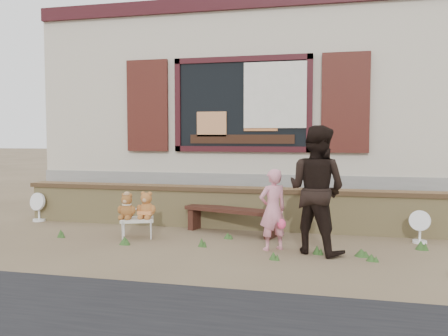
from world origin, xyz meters
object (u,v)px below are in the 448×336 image
(bench, at_px, (231,215))
(teddy_bear_right, at_px, (147,204))
(adult, at_px, (316,190))
(teddy_bear_left, at_px, (127,206))
(child, at_px, (273,210))
(folding_chair, at_px, (137,220))

(bench, distance_m, teddy_bear_right, 1.30)
(teddy_bear_right, bearing_deg, adult, -29.65)
(teddy_bear_left, height_order, child, child)
(teddy_bear_left, bearing_deg, folding_chair, -0.00)
(teddy_bear_left, relative_size, teddy_bear_right, 0.95)
(bench, relative_size, teddy_bear_right, 3.85)
(bench, bearing_deg, teddy_bear_right, -135.97)
(bench, height_order, teddy_bear_left, teddy_bear_left)
(bench, xyz_separation_m, adult, (1.31, -0.92, 0.53))
(bench, relative_size, folding_chair, 2.60)
(folding_chair, relative_size, adult, 0.36)
(child, bearing_deg, teddy_bear_right, -44.97)
(teddy_bear_left, xyz_separation_m, child, (2.15, -0.20, 0.05))
(folding_chair, relative_size, teddy_bear_right, 1.48)
(teddy_bear_right, relative_size, child, 0.38)
(child, distance_m, adult, 0.62)
(adult, bearing_deg, folding_chair, 20.61)
(teddy_bear_left, bearing_deg, teddy_bear_right, -0.00)
(folding_chair, xyz_separation_m, child, (2.02, -0.26, 0.27))
(teddy_bear_left, relative_size, adult, 0.23)
(teddy_bear_left, bearing_deg, child, -27.46)
(folding_chair, bearing_deg, child, -29.27)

